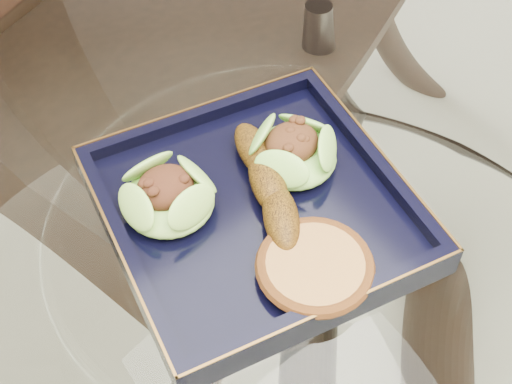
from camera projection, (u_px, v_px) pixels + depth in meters
dining_table at (284, 345)px, 0.78m from camera, size 1.13×1.13×0.77m
dining_chair at (159, 98)px, 1.11m from camera, size 0.55×0.55×0.97m
navy_plate at (256, 212)px, 0.68m from camera, size 0.32×0.32×0.02m
lettuce_wrap_left at (168, 197)px, 0.65m from camera, size 0.11×0.11×0.03m
lettuce_wrap_right at (293, 153)px, 0.69m from camera, size 0.10×0.10×0.03m
roasted_plantain at (268, 183)px, 0.67m from camera, size 0.09×0.15×0.03m
crumb_patty at (315, 268)px, 0.61m from camera, size 0.09×0.09×0.02m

